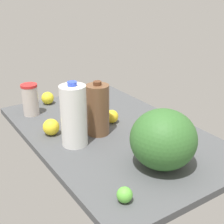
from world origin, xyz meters
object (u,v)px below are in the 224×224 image
Objects in this scene: lemon_by_jug at (51,127)px; lemon_far_back at (161,119)px; milk_jug at (74,116)px; lime_beside_bowl at (125,195)px; lemon_loose at (112,116)px; lemon_near_front at (48,98)px; chocolate_milk_jug at (98,110)px; watermelon at (163,139)px; tumbler_cup at (30,100)px.

lemon_by_jug is 1.13× the size of lemon_far_back.
lime_beside_bowl is (-44.86, 4.53, -11.19)cm from milk_jug.
lime_beside_bowl is 63.15cm from lemon_loose.
lemon_near_front is (53.53, -9.26, -10.23)cm from milk_jug.
lime_beside_bowl is at bearing -179.42° from lemon_by_jug.
lemon_loose is at bearing -61.88° from chocolate_milk_jug.
watermelon is at bearing -68.62° from lime_beside_bowl.
lemon_loose is (10.13, -26.51, -10.48)cm from milk_jug.
tumbler_cup is 2.53× the size of lemon_loose.
lemon_loose is (-4.47, -31.64, -0.52)cm from lemon_by_jug.
tumbler_cup is 0.66× the size of chocolate_milk_jug.
watermelon is 1.00× the size of chocolate_milk_jug.
lemon_far_back is at bearing -52.38° from lime_beside_bowl.
tumbler_cup is 2.49× the size of lemon_far_back.
milk_jug is 55.28cm from lemon_near_front.
chocolate_milk_jug is at bearing -119.19° from lemon_by_jug.
chocolate_milk_jug is 3.81× the size of lemon_loose.
lemon_near_front is (10.07, -13.80, -5.04)cm from tumbler_cup.
milk_jug reaches higher than lemon_near_front.
watermelon reaches higher than lemon_by_jug.
lemon_far_back is at bearing -107.26° from chocolate_milk_jug.
tumbler_cup is at bearing 17.79° from watermelon.
lemon_loose is at bearing -137.03° from tumbler_cup.
tumbler_cup is at bearing 5.96° from milk_jug.
tumbler_cup is at bearing -1.18° from lemon_by_jug.
milk_jug reaches higher than watermelon.
watermelon is 40.69cm from milk_jug.
milk_jug is 14.97cm from chocolate_milk_jug.
chocolate_milk_jug reaches higher than lemon_near_front.
lemon_far_back is (-20.67, -50.93, -0.46)cm from lemon_by_jug.
lime_beside_bowl is 0.79× the size of lemon_loose.
tumbler_cup is 29.25cm from lemon_by_jug.
lemon_near_front is at bearing -53.87° from tumbler_cup.
milk_jug is at bearing 30.51° from watermelon.
chocolate_milk_jug reaches higher than lemon_far_back.
lemon_loose is at bearing -158.33° from lemon_near_front.
lemon_near_front is (88.54, 11.37, -8.14)cm from watermelon.
lemon_loose is (6.46, -12.08, -8.85)cm from chocolate_milk_jug.
lemon_near_front is at bearing -20.29° from lemon_by_jug.
lime_beside_bowl is at bearing 158.67° from chocolate_milk_jug.
chocolate_milk_jug reaches higher than lime_beside_bowl.
tumbler_cup is 3.19× the size of lime_beside_bowl.
lemon_by_jug is 41.51cm from lemon_near_front.
lemon_far_back is at bearing -41.01° from watermelon.
chocolate_milk_jug is (3.67, -14.42, -1.63)cm from milk_jug.
lemon_near_front is at bearing 31.51° from lemon_far_back.
lemon_by_jug is (14.60, 5.13, -9.95)cm from milk_jug.
lemon_near_front is at bearing -7.98° from lime_beside_bowl.
tumbler_cup reaches higher than lemon_by_jug.
lemon_loose is (-33.33, -31.05, -5.29)cm from tumbler_cup.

